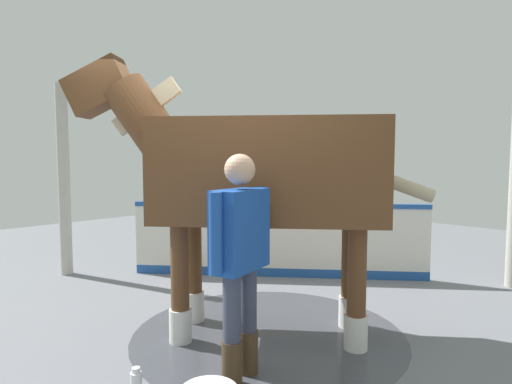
{
  "coord_description": "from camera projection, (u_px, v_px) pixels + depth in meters",
  "views": [
    {
      "loc": [
        -2.89,
        2.77,
        1.63
      ],
      "look_at": [
        -0.46,
        0.29,
        1.35
      ],
      "focal_mm": 30.25,
      "sensor_mm": 36.0,
      "label": 1
    }
  ],
  "objects": [
    {
      "name": "handler",
      "position": [
        240.0,
        252.0,
        3.11
      ],
      "size": [
        0.32,
        0.66,
        1.66
      ],
      "rotation": [
        0.0,
        0.0,
        3.37
      ],
      "color": "#47331E",
      "rests_on": "ground"
    },
    {
      "name": "ground_plane",
      "position": [
        243.0,
        330.0,
        4.12
      ],
      "size": [
        16.0,
        16.0,
        0.02
      ],
      "primitive_type": "cube",
      "color": "slate"
    },
    {
      "name": "barrier_wall",
      "position": [
        279.0,
        243.0,
        5.89
      ],
      "size": [
        3.18,
        2.57,
        1.02
      ],
      "color": "silver",
      "rests_on": "ground"
    },
    {
      "name": "bottle_shampoo",
      "position": [
        136.0,
        383.0,
        2.96
      ],
      "size": [
        0.08,
        0.08,
        0.2
      ],
      "color": "white",
      "rests_on": "ground"
    },
    {
      "name": "wet_patch",
      "position": [
        268.0,
        334.0,
        4.0
      ],
      "size": [
        2.51,
        2.51,
        0.0
      ],
      "primitive_type": "cylinder",
      "color": "#42444C",
      "rests_on": "ground"
    },
    {
      "name": "horse",
      "position": [
        256.0,
        175.0,
        3.89
      ],
      "size": [
        2.73,
        2.27,
        2.56
      ],
      "rotation": [
        0.0,
        0.0,
        0.67
      ],
      "color": "brown",
      "rests_on": "ground"
    },
    {
      "name": "roof_post_near",
      "position": [
        64.0,
        180.0,
        5.95
      ],
      "size": [
        0.16,
        0.16,
        2.64
      ],
      "primitive_type": "cylinder",
      "color": "#B7B2A8",
      "rests_on": "ground"
    }
  ]
}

